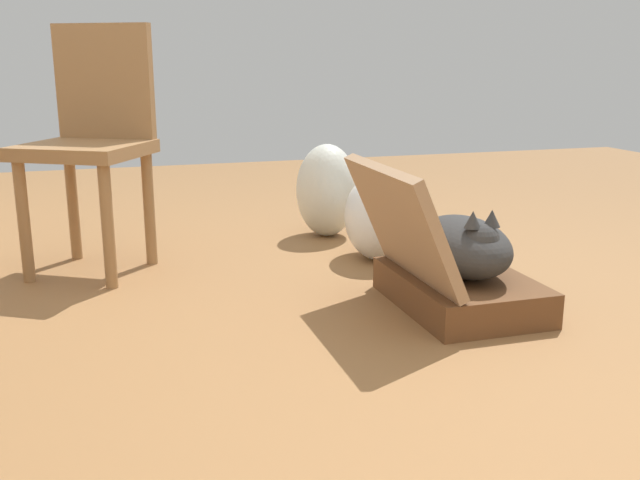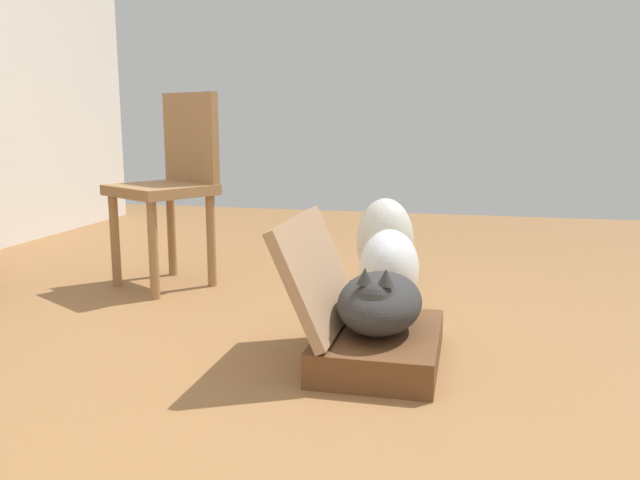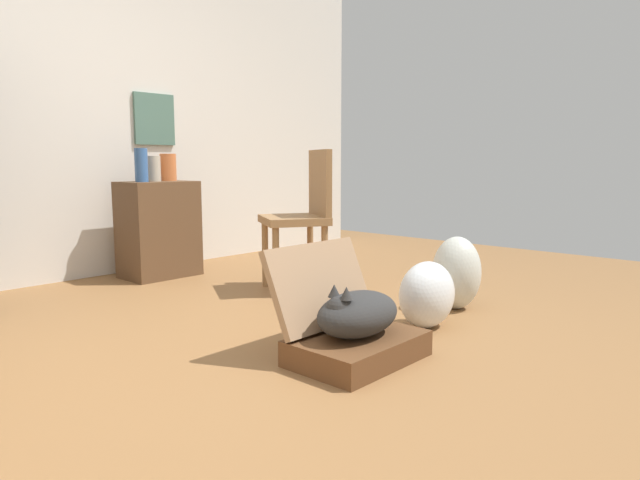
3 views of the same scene
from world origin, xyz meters
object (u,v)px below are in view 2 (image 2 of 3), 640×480
at_px(suitcase_base, 379,346).
at_px(plastic_bag_white, 389,270).
at_px(cat, 380,302).
at_px(chair, 172,180).
at_px(plastic_bag_clear, 385,241).

distance_m(suitcase_base, plastic_bag_white, 0.65).
relative_size(cat, chair, 0.54).
relative_size(plastic_bag_clear, chair, 0.46).
relative_size(suitcase_base, cat, 1.13).
xyz_separation_m(cat, plastic_bag_white, (0.65, 0.05, -0.04)).
relative_size(cat, plastic_bag_white, 1.44).
relative_size(cat, plastic_bag_clear, 1.19).
relative_size(plastic_bag_white, chair, 0.38).
bearing_deg(plastic_bag_clear, suitcase_base, -173.41).
relative_size(suitcase_base, plastic_bag_white, 1.62).
bearing_deg(cat, chair, 53.38).
bearing_deg(cat, suitcase_base, -2.35).
bearing_deg(plastic_bag_white, suitcase_base, -175.63).
distance_m(plastic_bag_white, chair, 1.17).
relative_size(plastic_bag_white, plastic_bag_clear, 0.83).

